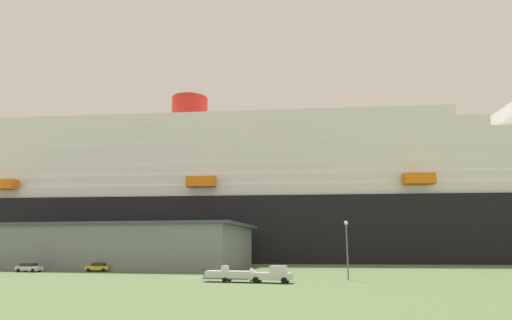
{
  "coord_description": "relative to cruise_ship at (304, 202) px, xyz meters",
  "views": [
    {
      "loc": [
        16.89,
        -65.22,
        4.83
      ],
      "look_at": [
        6.06,
        37.81,
        25.81
      ],
      "focal_mm": 29.59,
      "sensor_mm": 36.0,
      "label": 1
    }
  ],
  "objects": [
    {
      "name": "terminal_building",
      "position": [
        -48.44,
        -37.45,
        -13.11
      ],
      "size": [
        73.43,
        33.78,
        9.32
      ],
      "color": "slate",
      "rests_on": "ground_plane"
    },
    {
      "name": "street_lamp",
      "position": [
        5.29,
        -67.35,
        -12.43
      ],
      "size": [
        0.56,
        0.56,
        8.28
      ],
      "color": "slate",
      "rests_on": "ground_plane"
    },
    {
      "name": "parked_car_yellow_taxi",
      "position": [
        -39.18,
        -52.17,
        -16.96
      ],
      "size": [
        4.47,
        2.62,
        1.58
      ],
      "color": "yellow",
      "rests_on": "ground_plane"
    },
    {
      "name": "cruise_ship",
      "position": [
        0.0,
        0.0,
        0.0
      ],
      "size": [
        293.47,
        38.53,
        59.94
      ],
      "color": "black",
      "rests_on": "ground_plane"
    },
    {
      "name": "pickup_truck",
      "position": [
        -5.03,
        -73.01,
        -16.75
      ],
      "size": [
        5.83,
        2.93,
        2.2
      ],
      "color": "silver",
      "rests_on": "ground_plane"
    },
    {
      "name": "ground_plane",
      "position": [
        -18.13,
        -34.66,
        -17.8
      ],
      "size": [
        600.0,
        600.0,
        0.0
      ],
      "primitive_type": "plane",
      "color": "#567042"
    },
    {
      "name": "small_boat_on_trailer",
      "position": [
        -10.2,
        -72.23,
        -16.84
      ],
      "size": [
        8.93,
        3.0,
        2.15
      ],
      "color": "#595960",
      "rests_on": "ground_plane"
    },
    {
      "name": "parked_car_white_van",
      "position": [
        -58.87,
        -48.61,
        -16.96
      ],
      "size": [
        4.73,
        2.72,
        1.58
      ],
      "color": "white",
      "rests_on": "ground_plane"
    },
    {
      "name": "parked_car_silver_sedan",
      "position": [
        -51.16,
        -54.8,
        -16.96
      ],
      "size": [
        4.98,
        2.5,
        1.58
      ],
      "color": "silver",
      "rests_on": "ground_plane"
    }
  ]
}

